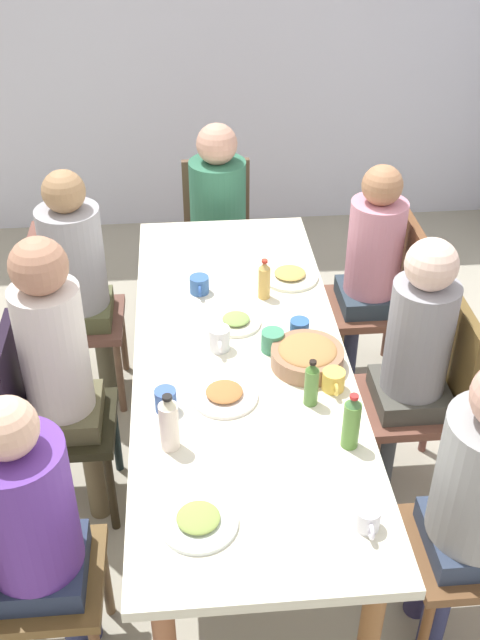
% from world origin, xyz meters
% --- Properties ---
extents(ground_plane, '(6.32, 6.32, 0.00)m').
position_xyz_m(ground_plane, '(0.00, 0.00, 0.00)').
color(ground_plane, '#9F9987').
extents(wall_left, '(0.12, 4.36, 2.60)m').
position_xyz_m(wall_left, '(-2.69, 0.00, 1.30)').
color(wall_left, silver).
rests_on(wall_left, ground_plane).
extents(dining_table, '(2.24, 0.83, 0.77)m').
position_xyz_m(dining_table, '(0.00, 0.00, 0.69)').
color(dining_table, silver).
rests_on(dining_table, ground_plane).
extents(chair_0, '(0.40, 0.40, 0.90)m').
position_xyz_m(chair_0, '(-1.50, 0.00, 0.51)').
color(chair_0, brown).
rests_on(chair_0, ground_plane).
extents(person_0, '(0.31, 0.31, 1.17)m').
position_xyz_m(person_0, '(-1.41, 0.00, 0.71)').
color(person_0, navy).
rests_on(person_0, ground_plane).
extents(chair_1, '(0.40, 0.40, 0.90)m').
position_xyz_m(chair_1, '(0.00, -0.79, 0.51)').
color(chair_1, black).
rests_on(chair_1, ground_plane).
extents(person_1, '(0.30, 0.30, 1.30)m').
position_xyz_m(person_1, '(0.00, -0.70, 0.77)').
color(person_1, brown).
rests_on(person_1, ground_plane).
extents(chair_2, '(0.40, 0.40, 0.90)m').
position_xyz_m(chair_2, '(0.00, 0.79, 0.51)').
color(chair_2, brown).
rests_on(chair_2, ground_plane).
extents(person_2, '(0.30, 0.30, 1.23)m').
position_xyz_m(person_2, '(-0.00, 0.70, 0.72)').
color(person_2, '#3A4047').
rests_on(person_2, ground_plane).
extents(chair_3, '(0.40, 0.40, 0.90)m').
position_xyz_m(chair_3, '(-0.75, -0.79, 0.51)').
color(chair_3, brown).
rests_on(chair_3, ground_plane).
extents(person_3, '(0.30, 0.30, 1.23)m').
position_xyz_m(person_3, '(-0.75, -0.70, 0.73)').
color(person_3, brown).
rests_on(person_3, ground_plane).
extents(chair_4, '(0.40, 0.40, 0.90)m').
position_xyz_m(chair_4, '(-0.75, 0.79, 0.51)').
color(chair_4, brown).
rests_on(chair_4, ground_plane).
extents(person_4, '(0.30, 0.30, 1.20)m').
position_xyz_m(person_4, '(-0.75, 0.70, 0.71)').
color(person_4, '#272B44').
rests_on(person_4, ground_plane).
extents(chair_5, '(0.40, 0.40, 0.90)m').
position_xyz_m(chair_5, '(0.75, -0.79, 0.51)').
color(chair_5, brown).
rests_on(chair_5, ground_plane).
extents(person_5, '(0.30, 0.30, 1.20)m').
position_xyz_m(person_5, '(0.75, -0.70, 0.72)').
color(person_5, '#2B2C4D').
rests_on(person_5, ground_plane).
extents(person_6, '(0.32, 0.32, 1.23)m').
position_xyz_m(person_6, '(0.75, 0.70, 0.74)').
color(person_6, navy).
rests_on(person_6, ground_plane).
extents(plate_0, '(0.24, 0.24, 0.04)m').
position_xyz_m(plate_0, '(0.27, -0.08, 0.78)').
color(plate_0, white).
rests_on(plate_0, dining_table).
extents(plate_1, '(0.20, 0.20, 0.04)m').
position_xyz_m(plate_1, '(-0.19, 0.00, 0.78)').
color(plate_1, silver).
rests_on(plate_1, dining_table).
extents(plate_2, '(0.26, 0.26, 0.04)m').
position_xyz_m(plate_2, '(-0.53, 0.27, 0.78)').
color(plate_2, silver).
rests_on(plate_2, dining_table).
extents(plate_3, '(0.24, 0.24, 0.04)m').
position_xyz_m(plate_3, '(0.84, -0.20, 0.78)').
color(plate_3, white).
rests_on(plate_3, dining_table).
extents(bowl_0, '(0.28, 0.28, 0.09)m').
position_xyz_m(bowl_0, '(0.11, 0.25, 0.81)').
color(bowl_0, '#986C4F').
rests_on(bowl_0, dining_table).
extents(cup_0, '(0.11, 0.08, 0.09)m').
position_xyz_m(cup_0, '(0.32, -0.29, 0.81)').
color(cup_0, '#3B5DA5').
rests_on(cup_0, dining_table).
extents(cup_1, '(0.11, 0.08, 0.07)m').
position_xyz_m(cup_1, '(0.89, 0.30, 0.81)').
color(cup_1, white).
rests_on(cup_1, dining_table).
extents(cup_2, '(0.12, 0.09, 0.09)m').
position_xyz_m(cup_2, '(-0.00, 0.13, 0.81)').
color(cup_2, '#3F8864').
rests_on(cup_2, dining_table).
extents(cup_3, '(0.12, 0.08, 0.10)m').
position_xyz_m(cup_3, '(-0.02, -0.08, 0.82)').
color(cup_3, white).
rests_on(cup_3, dining_table).
extents(cup_4, '(0.11, 0.08, 0.08)m').
position_xyz_m(cup_4, '(-0.08, 0.24, 0.81)').
color(cup_4, '#2E5C9D').
rests_on(cup_4, dining_table).
extents(cup_5, '(0.12, 0.08, 0.08)m').
position_xyz_m(cup_5, '(-0.44, -0.14, 0.81)').
color(cup_5, '#345D9D').
rests_on(cup_5, dining_table).
extents(cup_6, '(0.12, 0.08, 0.08)m').
position_xyz_m(cup_6, '(0.25, 0.32, 0.81)').
color(cup_6, '#EDBE4D').
rests_on(cup_6, dining_table).
extents(bottle_0, '(0.06, 0.06, 0.22)m').
position_xyz_m(bottle_0, '(0.54, 0.32, 0.87)').
color(bottle_0, '#548636').
rests_on(bottle_0, dining_table).
extents(bottle_1, '(0.05, 0.05, 0.19)m').
position_xyz_m(bottle_1, '(-0.38, 0.14, 0.85)').
color(bottle_1, gold).
rests_on(bottle_1, dining_table).
extents(bottle_2, '(0.06, 0.06, 0.22)m').
position_xyz_m(bottle_2, '(0.50, -0.28, 0.87)').
color(bottle_2, silver).
rests_on(bottle_2, dining_table).
extents(bottle_3, '(0.05, 0.05, 0.19)m').
position_xyz_m(bottle_3, '(0.32, 0.22, 0.86)').
color(bottle_3, '#527F39').
rests_on(bottle_3, dining_table).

